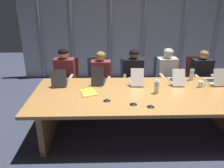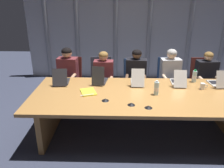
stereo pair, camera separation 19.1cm
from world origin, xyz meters
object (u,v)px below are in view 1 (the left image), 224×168
Objects in this scene: laptop_right_end at (215,80)px; water_bottle_secondary at (157,87)px; person_left_mid at (101,77)px; person_center at (133,75)px; office_chair_center at (132,87)px; coffee_mug_near at (201,84)px; person_right_mid at (168,75)px; person_right_end at (203,76)px; water_bottle_primary at (192,75)px; laptop_left_end at (60,81)px; conference_mic_right_side at (151,106)px; office_chair_left_mid at (99,87)px; office_chair_right_end at (197,86)px; conference_mic_middle at (107,100)px; office_chair_right_mid at (164,86)px; person_left_end at (64,75)px; spiral_notepad at (89,93)px; office_chair_left_end at (67,87)px; conference_mic_left_side at (133,103)px; laptop_right_mid at (176,80)px; laptop_left_mid at (99,80)px; laptop_center at (136,80)px.

laptop_right_end is 1.82× the size of water_bottle_secondary.
person_left_mid is 0.97× the size of person_center.
coffee_mug_near is at bearing 37.72° from office_chair_center.
laptop_right_end is 0.35× the size of person_right_mid.
office_chair_center is 0.81× the size of person_right_end.
water_bottle_primary is (1.64, -0.45, 0.18)m from person_left_mid.
conference_mic_right_side is (1.41, -0.89, -0.04)m from laptop_left_end.
person_left_mid is at bearing -83.92° from person_center.
water_bottle_secondary is at bearing 69.34° from conference_mic_right_side.
person_right_mid is at bearing 95.48° from person_center.
person_right_mid reaches higher than laptop_left_end.
laptop_right_end is 0.43× the size of office_chair_left_mid.
conference_mic_middle is (-1.92, -1.43, 0.38)m from office_chair_right_end.
person_left_mid reaches higher than laptop_left_end.
person_left_end reaches higher than office_chair_right_mid.
office_chair_left_end is at bearing 96.39° from spiral_notepad.
person_left_mid is 0.65m from person_center.
office_chair_left_end is 0.81× the size of person_center.
person_left_mid is at bearing 116.05° from conference_mic_right_side.
person_left_mid is at bearing -54.67° from laptop_left_end.
laptop_right_end is at bearing 19.28° from conference_mic_middle.
coffee_mug_near is (-0.37, -0.78, 0.13)m from person_right_end.
laptop_right_mid is at bearing 44.35° from conference_mic_left_side.
laptop_right_end is at bearing 34.00° from conference_mic_right_side.
spiral_notepad is at bearing -12.49° from office_chair_left_mid.
laptop_left_mid is 3.94× the size of conference_mic_right_side.
person_center is at bearing 92.75° from conference_mic_right_side.
water_bottle_primary is at bearing 82.07° from office_chair_left_end.
laptop_right_end is 3.79× the size of conference_mic_right_side.
office_chair_left_end reaches higher than water_bottle_primary.
person_left_mid is 4.97× the size of water_bottle_secondary.
person_right_end is 3.20× the size of spiral_notepad.
laptop_left_end reaches higher than laptop_right_mid.
person_left_mid is at bearing 109.33° from conference_mic_left_side.
office_chair_left_end is 8.74× the size of conference_mic_left_side.
spiral_notepad is (-0.12, -1.13, 0.37)m from office_chair_left_mid.
office_chair_left_mid is at bearing -86.59° from office_chair_right_mid.
laptop_center is 1.00× the size of laptop_right_mid.
water_bottle_primary is at bearing 37.09° from water_bottle_secondary.
office_chair_right_mid is 4.29× the size of water_bottle_primary.
person_center is at bearing 142.72° from coffee_mug_near.
laptop_left_mid reaches higher than water_bottle_secondary.
coffee_mug_near is at bearing 76.52° from person_left_end.
person_right_end is at bearing -49.30° from laptop_right_mid.
water_bottle_secondary is at bearing 106.36° from laptop_right_end.
coffee_mug_near is (0.36, -0.95, 0.42)m from office_chair_right_mid.
person_right_end is 5.12× the size of water_bottle_primary.
water_bottle_secondary is at bearing -52.58° from person_right_end.
person_right_mid reaches higher than office_chair_right_end.
coffee_mug_near is 0.35× the size of spiral_notepad.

